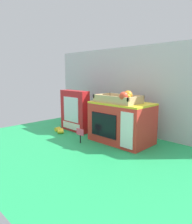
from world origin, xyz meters
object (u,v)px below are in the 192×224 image
at_px(toy_microwave, 121,122).
at_px(loose_toy_banana, 59,130).
at_px(food_groups_crate, 120,99).
at_px(cookie_set_box, 75,111).

relative_size(toy_microwave, loose_toy_banana, 3.27).
bearing_deg(food_groups_crate, toy_microwave, 102.43).
bearing_deg(food_groups_crate, loose_toy_banana, -165.62).
relative_size(food_groups_crate, cookie_set_box, 0.90).
bearing_deg(food_groups_crate, cookie_set_box, -178.82).
xyz_separation_m(toy_microwave, loose_toy_banana, (-0.50, -0.16, -0.12)).
height_order(food_groups_crate, cookie_set_box, food_groups_crate).
bearing_deg(cookie_set_box, loose_toy_banana, -112.58).
distance_m(toy_microwave, cookie_set_box, 0.46).
bearing_deg(loose_toy_banana, toy_microwave, 17.76).
bearing_deg(cookie_set_box, food_groups_crate, 1.18).
height_order(toy_microwave, loose_toy_banana, toy_microwave).
xyz_separation_m(food_groups_crate, loose_toy_banana, (-0.51, -0.13, -0.29)).
height_order(toy_microwave, cookie_set_box, cookie_set_box).
xyz_separation_m(toy_microwave, cookie_set_box, (-0.45, -0.04, 0.03)).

